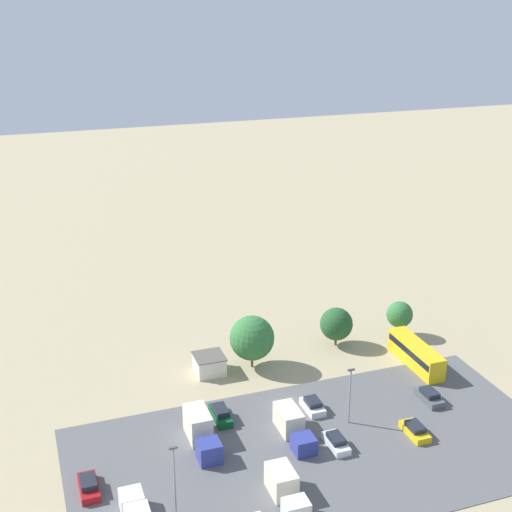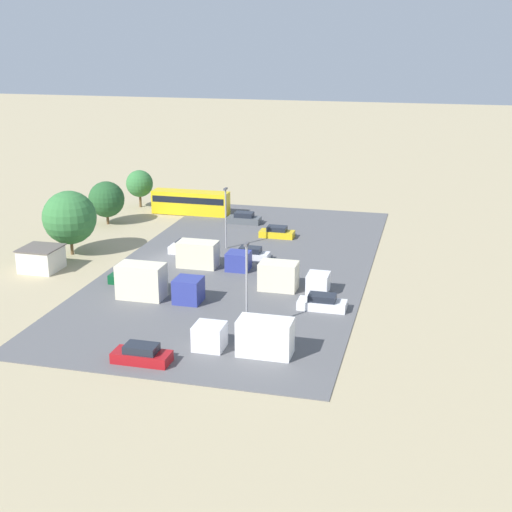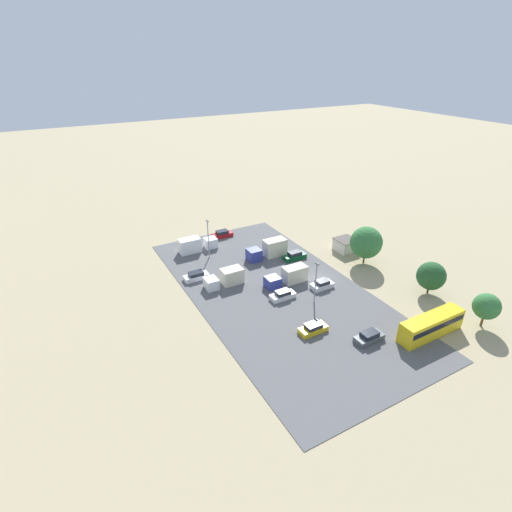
{
  "view_description": "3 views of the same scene",
  "coord_description": "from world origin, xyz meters",
  "px_view_note": "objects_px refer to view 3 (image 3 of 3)",
  "views": [
    {
      "loc": [
        29.47,
        72.56,
        50.11
      ],
      "look_at": [
        11.31,
        20.73,
        29.39
      ],
      "focal_mm": 50.0,
      "sensor_mm": 36.0,
      "label": 1
    },
    {
      "loc": [
        73.58,
        29.84,
        25.29
      ],
      "look_at": [
        4.86,
        12.39,
        2.89
      ],
      "focal_mm": 50.0,
      "sensor_mm": 36.0,
      "label": 2
    },
    {
      "loc": [
        -50.22,
        41.75,
        37.9
      ],
      "look_at": [
        4.89,
        11.09,
        5.26
      ],
      "focal_mm": 28.0,
      "sensor_mm": 36.0,
      "label": 3
    }
  ],
  "objects_px": {
    "parked_truck_1": "(289,276)",
    "parked_truck_3": "(226,278)",
    "shed_building": "(345,245)",
    "parked_car_1": "(222,234)",
    "parked_car_0": "(369,337)",
    "parked_car_3": "(283,295)",
    "parked_car_2": "(295,256)",
    "parked_car_4": "(313,328)",
    "parked_car_5": "(322,285)",
    "parked_truck_0": "(269,249)",
    "bus": "(431,325)",
    "parked_car_6": "(196,276)",
    "parked_truck_2": "(196,245)"
  },
  "relations": [
    {
      "from": "parked_truck_1",
      "to": "parked_truck_3",
      "type": "distance_m",
      "value": 11.3
    },
    {
      "from": "shed_building",
      "to": "parked_car_1",
      "type": "xyz_separation_m",
      "value": [
        18.9,
        19.89,
        -0.61
      ]
    },
    {
      "from": "parked_car_0",
      "to": "parked_car_3",
      "type": "relative_size",
      "value": 1.03
    },
    {
      "from": "parked_car_2",
      "to": "parked_car_4",
      "type": "height_order",
      "value": "parked_car_2"
    },
    {
      "from": "parked_car_5",
      "to": "parked_truck_0",
      "type": "xyz_separation_m",
      "value": [
        15.11,
        2.06,
        0.94
      ]
    },
    {
      "from": "bus",
      "to": "parked_car_4",
      "type": "relative_size",
      "value": 2.53
    },
    {
      "from": "parked_car_3",
      "to": "parked_truck_0",
      "type": "relative_size",
      "value": 0.52
    },
    {
      "from": "bus",
      "to": "parked_car_1",
      "type": "distance_m",
      "value": 48.57
    },
    {
      "from": "parked_car_0",
      "to": "parked_truck_3",
      "type": "bearing_deg",
      "value": 25.03
    },
    {
      "from": "bus",
      "to": "parked_truck_0",
      "type": "relative_size",
      "value": 1.32
    },
    {
      "from": "shed_building",
      "to": "bus",
      "type": "xyz_separation_m",
      "value": [
        -28.09,
        7.63,
        0.53
      ]
    },
    {
      "from": "parked_car_6",
      "to": "shed_building",
      "type": "bearing_deg",
      "value": 82.74
    },
    {
      "from": "parked_car_0",
      "to": "parked_truck_3",
      "type": "height_order",
      "value": "parked_truck_3"
    },
    {
      "from": "shed_building",
      "to": "parked_truck_0",
      "type": "bearing_deg",
      "value": 70.87
    },
    {
      "from": "bus",
      "to": "parked_car_5",
      "type": "relative_size",
      "value": 2.75
    },
    {
      "from": "parked_car_1",
      "to": "parked_truck_0",
      "type": "distance_m",
      "value": 14.19
    },
    {
      "from": "parked_car_5",
      "to": "parked_car_1",
      "type": "bearing_deg",
      "value": -167.45
    },
    {
      "from": "parked_car_0",
      "to": "parked_car_5",
      "type": "relative_size",
      "value": 1.11
    },
    {
      "from": "parked_car_2",
      "to": "parked_car_3",
      "type": "relative_size",
      "value": 1.1
    },
    {
      "from": "parked_car_2",
      "to": "parked_car_4",
      "type": "bearing_deg",
      "value": -27.23
    },
    {
      "from": "parked_car_0",
      "to": "parked_truck_1",
      "type": "relative_size",
      "value": 0.55
    },
    {
      "from": "parked_truck_3",
      "to": "shed_building",
      "type": "bearing_deg",
      "value": -89.36
    },
    {
      "from": "parked_car_4",
      "to": "parked_truck_1",
      "type": "xyz_separation_m",
      "value": [
        13.86,
        -4.63,
        0.73
      ]
    },
    {
      "from": "parked_car_2",
      "to": "parked_car_5",
      "type": "xyz_separation_m",
      "value": [
        -11.56,
        1.9,
        -0.05
      ]
    },
    {
      "from": "shed_building",
      "to": "parked_car_4",
      "type": "bearing_deg",
      "value": 130.46
    },
    {
      "from": "parked_car_0",
      "to": "parked_truck_1",
      "type": "xyz_separation_m",
      "value": [
        19.53,
        1.26,
        0.68
      ]
    },
    {
      "from": "parked_car_1",
      "to": "parked_car_2",
      "type": "bearing_deg",
      "value": -154.13
    },
    {
      "from": "parked_truck_1",
      "to": "shed_building",
      "type": "bearing_deg",
      "value": -73.56
    },
    {
      "from": "bus",
      "to": "parked_car_3",
      "type": "relative_size",
      "value": 2.55
    },
    {
      "from": "parked_truck_2",
      "to": "bus",
      "type": "bearing_deg",
      "value": 24.98
    },
    {
      "from": "parked_car_1",
      "to": "parked_truck_2",
      "type": "bearing_deg",
      "value": 115.81
    },
    {
      "from": "parked_truck_3",
      "to": "bus",
      "type": "bearing_deg",
      "value": -143.83
    },
    {
      "from": "parked_car_3",
      "to": "bus",
      "type": "bearing_deg",
      "value": 36.23
    },
    {
      "from": "parked_car_3",
      "to": "parked_car_4",
      "type": "relative_size",
      "value": 0.99
    },
    {
      "from": "parked_car_4",
      "to": "parked_truck_3",
      "type": "distance_m",
      "value": 19.61
    },
    {
      "from": "parked_car_4",
      "to": "parked_car_5",
      "type": "height_order",
      "value": "parked_car_5"
    },
    {
      "from": "parked_truck_0",
      "to": "parked_car_6",
      "type": "bearing_deg",
      "value": 94.61
    },
    {
      "from": "parked_car_4",
      "to": "parked_car_3",
      "type": "bearing_deg",
      "value": 174.72
    },
    {
      "from": "shed_building",
      "to": "parked_truck_1",
      "type": "xyz_separation_m",
      "value": [
        -5.25,
        17.78,
        0.08
      ]
    },
    {
      "from": "parked_car_3",
      "to": "parked_truck_1",
      "type": "height_order",
      "value": "parked_truck_1"
    },
    {
      "from": "parked_car_0",
      "to": "parked_truck_1",
      "type": "height_order",
      "value": "parked_truck_1"
    },
    {
      "from": "parked_car_0",
      "to": "parked_truck_2",
      "type": "height_order",
      "value": "parked_truck_2"
    },
    {
      "from": "parked_car_5",
      "to": "parked_truck_1",
      "type": "height_order",
      "value": "parked_truck_1"
    },
    {
      "from": "parked_car_2",
      "to": "parked_truck_1",
      "type": "bearing_deg",
      "value": -40.95
    },
    {
      "from": "parked_car_0",
      "to": "parked_car_6",
      "type": "bearing_deg",
      "value": 28.23
    },
    {
      "from": "parked_car_1",
      "to": "parked_car_4",
      "type": "relative_size",
      "value": 1.06
    },
    {
      "from": "parked_car_3",
      "to": "parked_car_4",
      "type": "height_order",
      "value": "parked_car_3"
    },
    {
      "from": "parked_car_1",
      "to": "parked_car_3",
      "type": "xyz_separation_m",
      "value": [
        -28.07,
        1.6,
        -0.01
      ]
    },
    {
      "from": "parked_car_4",
      "to": "parked_truck_1",
      "type": "relative_size",
      "value": 0.54
    },
    {
      "from": "parked_car_3",
      "to": "parked_truck_0",
      "type": "height_order",
      "value": "parked_truck_0"
    }
  ]
}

